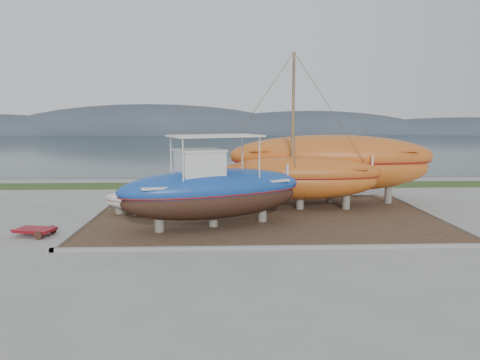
{
  "coord_description": "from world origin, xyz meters",
  "views": [
    {
      "loc": [
        -2.24,
        -20.55,
        5.41
      ],
      "look_at": [
        -1.33,
        4.0,
        2.04
      ],
      "focal_mm": 35.0,
      "sensor_mm": 36.0,
      "label": 1
    }
  ],
  "objects_px": {
    "red_trailer": "(35,232)",
    "orange_bare_hull": "(330,170)",
    "blue_caique": "(213,181)",
    "orange_sailboat": "(301,132)",
    "white_dinghy": "(137,204)"
  },
  "relations": [
    {
      "from": "white_dinghy",
      "to": "orange_sailboat",
      "type": "xyz_separation_m",
      "value": [
        9.11,
        1.37,
        3.83
      ]
    },
    {
      "from": "orange_bare_hull",
      "to": "white_dinghy",
      "type": "bearing_deg",
      "value": -159.51
    },
    {
      "from": "white_dinghy",
      "to": "blue_caique",
      "type": "bearing_deg",
      "value": -11.05
    },
    {
      "from": "blue_caique",
      "to": "red_trailer",
      "type": "height_order",
      "value": "blue_caique"
    },
    {
      "from": "orange_bare_hull",
      "to": "red_trailer",
      "type": "relative_size",
      "value": 5.05
    },
    {
      "from": "blue_caique",
      "to": "white_dinghy",
      "type": "relative_size",
      "value": 2.3
    },
    {
      "from": "orange_bare_hull",
      "to": "orange_sailboat",
      "type": "bearing_deg",
      "value": -134.42
    },
    {
      "from": "red_trailer",
      "to": "orange_bare_hull",
      "type": "bearing_deg",
      "value": 38.51
    },
    {
      "from": "blue_caique",
      "to": "orange_bare_hull",
      "type": "height_order",
      "value": "blue_caique"
    },
    {
      "from": "blue_caique",
      "to": "orange_bare_hull",
      "type": "relative_size",
      "value": 0.74
    },
    {
      "from": "orange_sailboat",
      "to": "orange_bare_hull",
      "type": "height_order",
      "value": "orange_sailboat"
    },
    {
      "from": "blue_caique",
      "to": "red_trailer",
      "type": "distance_m",
      "value": 8.43
    },
    {
      "from": "orange_sailboat",
      "to": "orange_bare_hull",
      "type": "xyz_separation_m",
      "value": [
        2.18,
        1.91,
        -2.39
      ]
    },
    {
      "from": "orange_bare_hull",
      "to": "blue_caique",
      "type": "bearing_deg",
      "value": -135.39
    },
    {
      "from": "orange_bare_hull",
      "to": "red_trailer",
      "type": "height_order",
      "value": "orange_bare_hull"
    }
  ]
}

